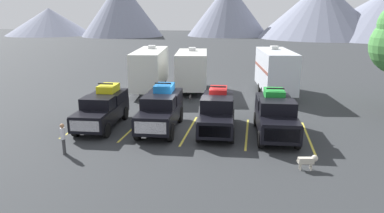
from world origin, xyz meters
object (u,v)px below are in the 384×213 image
at_px(camper_trailer_a, 150,68).
at_px(camper_trailer_c, 275,70).
at_px(pickup_truck_d, 276,115).
at_px(person_a, 63,137).
at_px(pickup_truck_b, 161,109).
at_px(dog, 309,160).
at_px(pickup_truck_c, 217,111).
at_px(pickup_truck_a, 103,108).
at_px(camper_trailer_b, 192,69).

xyz_separation_m(camper_trailer_a, camper_trailer_c, (10.84, 0.52, 0.04)).
distance_m(pickup_truck_d, camper_trailer_a, 14.67).
xyz_separation_m(pickup_truck_d, person_a, (-10.38, -4.71, -0.29)).
distance_m(pickup_truck_b, dog, 9.16).
bearing_deg(pickup_truck_c, dog, -46.29).
distance_m(pickup_truck_a, camper_trailer_b, 11.44).
xyz_separation_m(pickup_truck_a, pickup_truck_c, (6.99, 0.45, 0.01)).
bearing_deg(pickup_truck_d, pickup_truck_b, 179.97).
height_order(pickup_truck_b, dog, pickup_truck_b).
xyz_separation_m(camper_trailer_c, dog, (0.82, -15.30, -1.66)).
xyz_separation_m(pickup_truck_a, person_a, (-0.04, -4.64, -0.23)).
bearing_deg(pickup_truck_d, camper_trailer_a, 135.19).
height_order(pickup_truck_c, camper_trailer_c, camper_trailer_c).
bearing_deg(camper_trailer_b, camper_trailer_c, 0.71).
xyz_separation_m(pickup_truck_d, camper_trailer_a, (-10.39, 10.32, 0.87)).
xyz_separation_m(pickup_truck_a, camper_trailer_b, (3.61, 10.82, 0.86)).
distance_m(pickup_truck_d, camper_trailer_c, 10.89).
height_order(camper_trailer_c, person_a, camper_trailer_c).
height_order(pickup_truck_a, person_a, pickup_truck_a).
bearing_deg(camper_trailer_c, dog, -86.92).
height_order(pickup_truck_a, camper_trailer_a, camper_trailer_a).
bearing_deg(pickup_truck_d, pickup_truck_c, 173.45).
height_order(camper_trailer_b, dog, camper_trailer_b).
bearing_deg(camper_trailer_b, dog, -62.22).
bearing_deg(camper_trailer_b, pickup_truck_b, -89.73).
bearing_deg(pickup_truck_c, pickup_truck_b, -173.46).
bearing_deg(camper_trailer_c, pickup_truck_a, -134.71).
xyz_separation_m(pickup_truck_c, camper_trailer_c, (3.81, 10.45, 0.96)).
relative_size(pickup_truck_d, person_a, 3.41).
bearing_deg(camper_trailer_c, camper_trailer_a, -177.27).
xyz_separation_m(pickup_truck_a, pickup_truck_d, (10.34, 0.07, 0.06)).
xyz_separation_m(pickup_truck_d, dog, (1.28, -4.46, -0.74)).
bearing_deg(camper_trailer_a, camper_trailer_b, 6.67).
xyz_separation_m(camper_trailer_a, camper_trailer_b, (3.66, 0.43, -0.07)).
distance_m(person_a, dog, 11.67).
bearing_deg(pickup_truck_b, dog, -29.28).
distance_m(pickup_truck_b, person_a, 6.00).
bearing_deg(camper_trailer_c, person_a, -124.87).
bearing_deg(person_a, camper_trailer_a, 90.03).
relative_size(camper_trailer_c, person_a, 5.31).
bearing_deg(pickup_truck_b, person_a, -128.13).
distance_m(pickup_truck_c, camper_trailer_c, 11.17).
bearing_deg(camper_trailer_a, pickup_truck_c, -54.70).
bearing_deg(pickup_truck_b, pickup_truck_d, -0.03).
distance_m(pickup_truck_a, pickup_truck_d, 10.34).
height_order(pickup_truck_a, camper_trailer_b, camper_trailer_b).
distance_m(camper_trailer_b, camper_trailer_c, 7.19).
bearing_deg(pickup_truck_a, camper_trailer_b, 71.54).
bearing_deg(pickup_truck_a, pickup_truck_c, 3.71).
relative_size(camper_trailer_b, person_a, 4.67).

